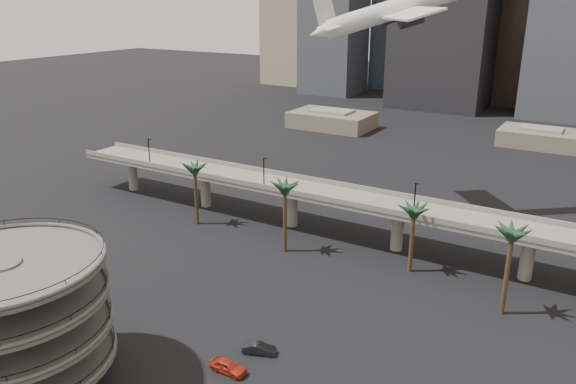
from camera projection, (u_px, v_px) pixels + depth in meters
The scene contains 7 objects.
parking_ramp at pixel (10, 314), 62.85m from camera, with size 22.20×22.20×17.35m.
overpass at pixel (343, 201), 105.14m from camera, with size 130.00×9.30×14.70m.
palm_trees at pixel (387, 205), 91.88m from camera, with size 76.40×18.40×14.00m.
low_buildings at pixel (485, 136), 173.99m from camera, with size 135.00×27.50×6.80m.
airborne_jet at pixel (400, 9), 105.03m from camera, with size 29.60×28.22×13.32m.
car_a at pixel (228, 366), 68.41m from camera, with size 1.93×4.79×1.63m, color red.
car_b at pixel (259, 348), 72.04m from camera, with size 1.52×4.36×1.44m, color black.
Camera 1 is at (42.06, -35.01, 43.30)m, focal length 35.00 mm.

